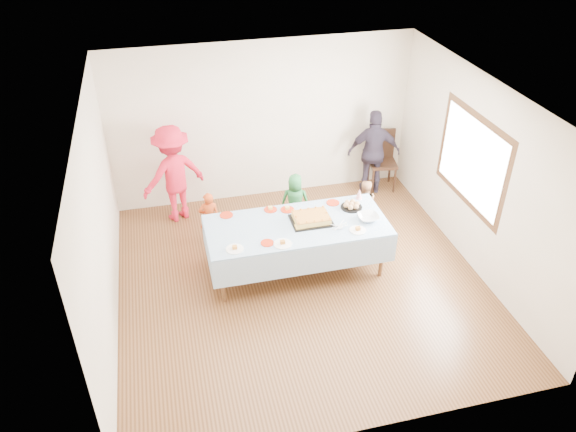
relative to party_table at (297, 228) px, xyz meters
name	(u,v)px	position (x,y,z in m)	size (l,w,h in m)	color
ground	(301,281)	(-0.01, -0.27, -0.72)	(5.00, 5.00, 0.00)	#4D2D16
room_walls	(307,169)	(0.05, -0.27, 1.05)	(5.04, 5.04, 2.72)	beige
party_table	(297,228)	(0.00, 0.00, 0.00)	(2.50, 1.10, 0.78)	#542F1D
birthday_cake	(311,218)	(0.21, 0.03, 0.10)	(0.56, 0.43, 0.10)	black
rolls_tray	(352,205)	(0.87, 0.23, 0.09)	(0.31, 0.31, 0.09)	black
punch_bowl	(368,217)	(0.99, -0.12, 0.09)	(0.29, 0.29, 0.07)	silver
party_hat	(359,194)	(1.06, 0.45, 0.14)	(0.10, 0.10, 0.16)	white
fork_pile	(340,226)	(0.55, -0.23, 0.09)	(0.24, 0.18, 0.07)	white
plate_red_far_a	(226,215)	(-0.91, 0.46, 0.06)	(0.19, 0.19, 0.01)	red
plate_red_far_b	(270,210)	(-0.28, 0.45, 0.06)	(0.19, 0.19, 0.01)	red
plate_red_far_c	(287,210)	(-0.04, 0.39, 0.06)	(0.20, 0.20, 0.01)	red
plate_red_far_d	(333,203)	(0.65, 0.41, 0.06)	(0.19, 0.19, 0.01)	red
plate_red_near	(267,243)	(-0.49, -0.33, 0.06)	(0.18, 0.18, 0.01)	red
plate_white_left	(235,249)	(-0.92, -0.37, 0.06)	(0.23, 0.23, 0.01)	white
plate_white_mid	(283,244)	(-0.30, -0.40, 0.06)	(0.24, 0.24, 0.01)	white
plate_white_right	(358,230)	(0.76, -0.34, 0.06)	(0.23, 0.23, 0.01)	white
dining_chair	(382,156)	(2.07, 2.01, -0.14)	(0.52, 0.52, 1.04)	black
toddler_left	(210,218)	(-1.11, 0.98, -0.29)	(0.32, 0.21, 0.87)	#C24218
toddler_mid	(295,201)	(0.26, 1.09, -0.26)	(0.45, 0.29, 0.92)	#267438
toddler_right	(363,206)	(1.27, 0.74, -0.29)	(0.43, 0.33, 0.88)	tan
adult_left	(174,174)	(-1.55, 1.81, 0.08)	(1.04, 0.60, 1.62)	red
adult_right	(374,152)	(1.84, 1.85, 0.03)	(0.89, 0.37, 1.52)	#322939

